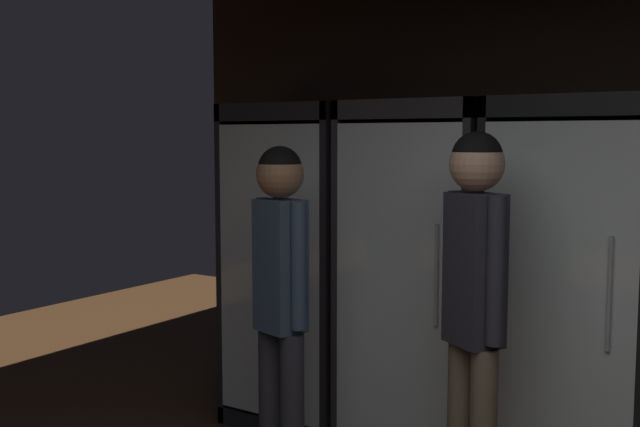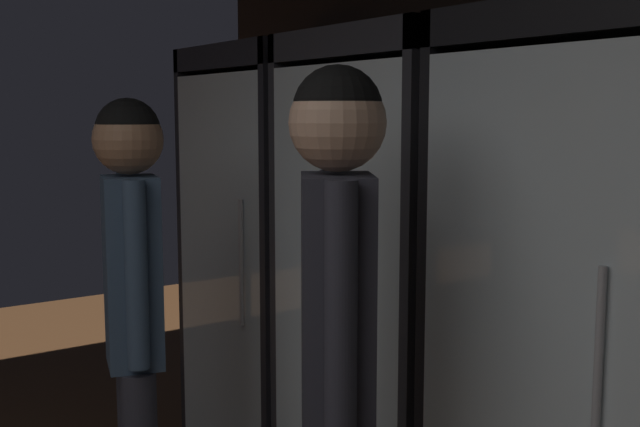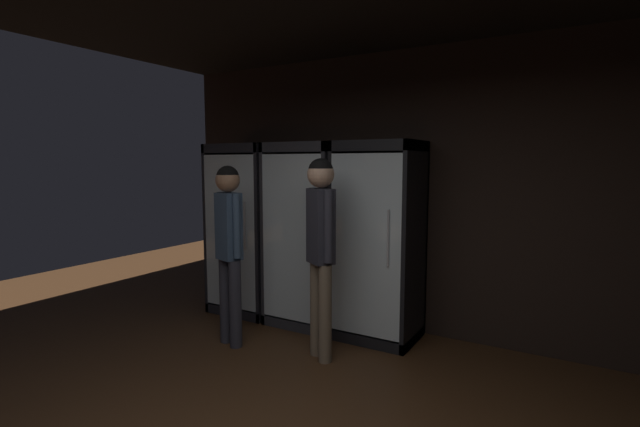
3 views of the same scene
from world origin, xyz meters
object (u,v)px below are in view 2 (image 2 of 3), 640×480
object	(u,v)px
cooler_right	(606,272)
cooler_left	(144,257)
shopper_far	(566,284)
cooler_center	(362,265)

from	to	relation	value
cooler_right	cooler_left	bearing A→B (deg)	-179.96
cooler_right	shopper_far	world-z (taller)	cooler_right
cooler_right	shopper_far	distance (m)	0.86
cooler_center	cooler_right	world-z (taller)	same
cooler_left	cooler_right	world-z (taller)	same
cooler_center	cooler_right	distance (m)	0.78
cooler_center	cooler_right	xyz separation A→B (m)	(0.78, 0.00, 0.00)
cooler_center	cooler_right	bearing A→B (deg)	0.01
cooler_right	shopper_far	size ratio (longest dim) A/B	1.15
cooler_left	cooler_center	world-z (taller)	same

